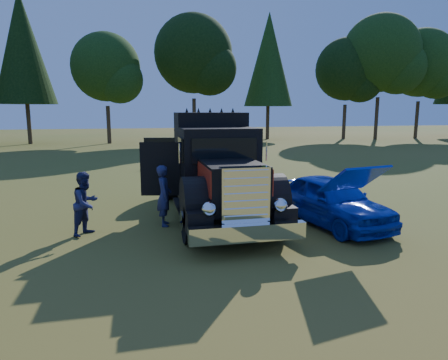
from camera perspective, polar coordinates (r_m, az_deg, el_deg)
ground at (r=9.50m, az=-1.55°, el=-8.93°), size 120.00×120.00×0.00m
treeline at (r=36.73m, az=-9.14°, el=17.25°), size 72.10×24.04×13.84m
diamond_t_truck at (r=11.38m, az=-1.17°, el=0.90°), size 3.37×7.16×3.00m
hotrod_coupe at (r=11.16m, az=15.05°, el=-2.81°), size 2.30×4.31×1.89m
spectator_near at (r=10.78m, az=-8.54°, el=-2.22°), size 0.41×0.61×1.64m
spectator_far at (r=10.47m, az=-19.13°, el=-3.18°), size 0.93×0.98×1.59m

